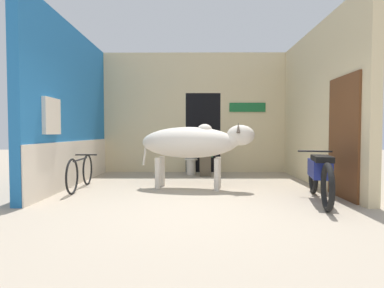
# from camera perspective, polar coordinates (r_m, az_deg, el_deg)

# --- Properties ---
(ground_plane) EXTENTS (30.00, 30.00, 0.00)m
(ground_plane) POSITION_cam_1_polar(r_m,az_deg,el_deg) (4.49, 0.47, -12.22)
(ground_plane) COLOR tan
(wall_left_shopfront) EXTENTS (0.25, 4.07, 3.35)m
(wall_left_shopfront) POSITION_cam_1_polar(r_m,az_deg,el_deg) (6.91, -22.04, 6.19)
(wall_left_shopfront) COLOR #236BAD
(wall_left_shopfront) RESTS_ON ground_plane
(wall_back_with_doorway) EXTENTS (5.09, 0.93, 3.35)m
(wall_back_with_doorway) POSITION_cam_1_polar(r_m,az_deg,el_deg) (8.67, 1.00, 4.63)
(wall_back_with_doorway) COLOR beige
(wall_back_with_doorway) RESTS_ON ground_plane
(wall_right_with_door) EXTENTS (0.22, 4.07, 3.35)m
(wall_right_with_door) POSITION_cam_1_polar(r_m,az_deg,el_deg) (6.88, 23.07, 6.44)
(wall_right_with_door) COLOR beige
(wall_right_with_door) RESTS_ON ground_plane
(cow) EXTENTS (2.30, 0.94, 1.33)m
(cow) POSITION_cam_1_polar(r_m,az_deg,el_deg) (5.96, 0.36, 0.27)
(cow) COLOR beige
(cow) RESTS_ON ground_plane
(motorcycle_near) EXTENTS (0.68, 1.96, 0.80)m
(motorcycle_near) POSITION_cam_1_polar(r_m,az_deg,el_deg) (5.29, 23.12, -5.16)
(motorcycle_near) COLOR black
(motorcycle_near) RESTS_ON ground_plane
(bicycle) EXTENTS (0.44, 1.65, 0.67)m
(bicycle) POSITION_cam_1_polar(r_m,az_deg,el_deg) (6.31, -20.46, -5.06)
(bicycle) COLOR black
(bicycle) RESTS_ON ground_plane
(shopkeeper_seated) EXTENTS (0.41, 0.34, 1.21)m
(shopkeeper_seated) POSITION_cam_1_polar(r_m,az_deg,el_deg) (7.73, 2.50, -1.38)
(shopkeeper_seated) COLOR brown
(shopkeeper_seated) RESTS_ON ground_plane
(plastic_stool) EXTENTS (0.35, 0.35, 0.43)m
(plastic_stool) POSITION_cam_1_polar(r_m,az_deg,el_deg) (7.95, -0.20, -4.21)
(plastic_stool) COLOR beige
(plastic_stool) RESTS_ON ground_plane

